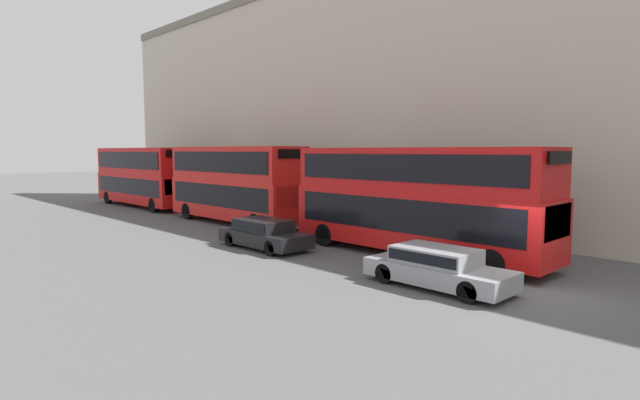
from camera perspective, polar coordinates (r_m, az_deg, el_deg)
The scene contains 8 objects.
ground_plane at distance 16.67m, azimuth 22.89°, elevation -9.44°, with size 200.00×200.00×0.00m, color #515154.
building_facade at distance 23.03m, azimuth 30.73°, elevation 13.92°, with size 1.10×80.00×15.06m.
bus_leading at distance 20.24m, azimuth 10.80°, elevation 0.41°, with size 2.59×11.09×4.34m.
bus_second_in_queue at distance 29.27m, azimuth -9.68°, elevation 2.11°, with size 2.59×10.23×4.44m.
bus_third_in_queue at distance 39.84m, azimuth -19.58°, elevation 2.77°, with size 2.59×11.15×4.42m.
car_dark_sedan at distance 15.92m, azimuth 13.23°, elevation -7.37°, with size 1.77×4.57×1.24m.
car_hatchback at distance 21.76m, azimuth -6.41°, elevation -3.74°, with size 1.82×4.45×1.26m.
pedestrian at distance 23.10m, azimuth 14.22°, elevation -3.22°, with size 0.36×0.36×1.57m.
Camera 1 is at (-14.89, -6.19, 4.21)m, focal length 28.00 mm.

